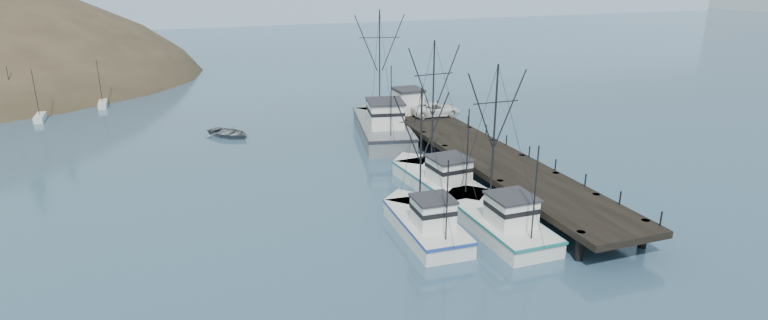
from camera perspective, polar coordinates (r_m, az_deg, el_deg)
ground at (r=39.22m, az=0.78°, el=-9.60°), size 400.00×400.00×0.00m
pier at (r=57.55m, az=8.13°, el=1.35°), size 6.00×44.00×2.00m
distant_ridge at (r=204.37m, az=-14.17°, el=12.76°), size 360.00×40.00×26.00m
distant_ridge_far at (r=219.81m, az=-27.94°, el=11.58°), size 180.00×25.00×18.00m
moored_sailboats at (r=92.35m, az=-32.60°, el=4.24°), size 24.35×18.54×6.35m
trawler_near at (r=43.87m, az=10.73°, el=-5.58°), size 3.99×12.05×12.16m
trawler_mid at (r=42.70m, az=3.87°, el=-5.98°), size 3.94×10.67×10.67m
trawler_far at (r=51.03m, az=5.14°, el=-1.83°), size 4.84×12.66×12.72m
work_vessel at (r=65.57m, az=-0.19°, el=3.24°), size 7.74×16.88×13.89m
pier_shed at (r=68.07m, az=2.33°, el=5.70°), size 3.00×3.20×2.80m
pickup_truck at (r=66.87m, az=4.96°, el=4.83°), size 5.67×3.04×1.51m
motorboat at (r=68.30m, az=-14.52°, el=2.19°), size 6.32×6.56×1.11m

